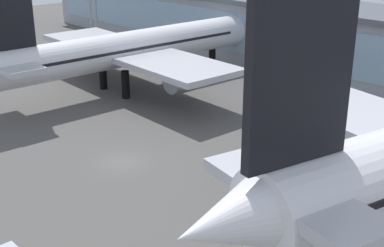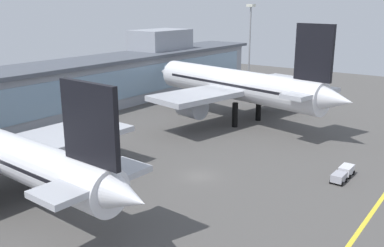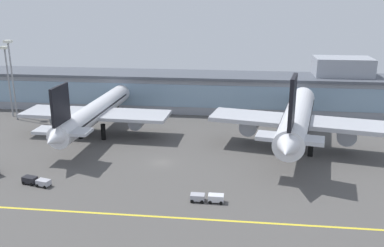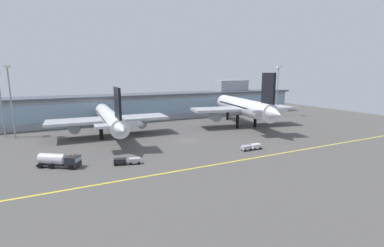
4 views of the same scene
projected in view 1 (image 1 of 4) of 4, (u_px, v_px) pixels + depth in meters
ground_plane at (122, 162)px, 54.02m from camera, size 208.10×208.10×0.00m
terminal_building at (366, 45)px, 77.47m from camera, size 151.64×14.00×16.20m
airliner_near_left at (130, 49)px, 75.15m from camera, size 36.35×48.91×16.17m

